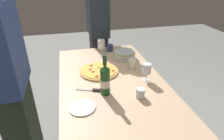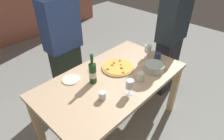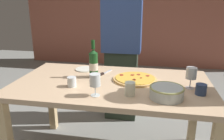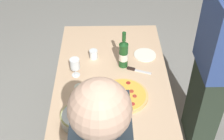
{
  "view_description": "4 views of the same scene",
  "coord_description": "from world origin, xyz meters",
  "px_view_note": "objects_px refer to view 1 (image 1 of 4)",
  "views": [
    {
      "loc": [
        -1.41,
        0.34,
        1.62
      ],
      "look_at": [
        0.0,
        0.0,
        0.85
      ],
      "focal_mm": 30.84,
      "sensor_mm": 36.0,
      "label": 1
    },
    {
      "loc": [
        -1.19,
        -1.12,
        2.0
      ],
      "look_at": [
        0.0,
        0.0,
        0.85
      ],
      "focal_mm": 31.12,
      "sensor_mm": 36.0,
      "label": 2
    },
    {
      "loc": [
        0.32,
        -1.7,
        1.4
      ],
      "look_at": [
        0.0,
        0.0,
        0.85
      ],
      "focal_mm": 36.11,
      "sensor_mm": 36.0,
      "label": 3
    },
    {
      "loc": [
        1.81,
        -0.04,
        2.38
      ],
      "look_at": [
        0.0,
        0.0,
        0.85
      ],
      "focal_mm": 49.57,
      "sensor_mm": 36.0,
      "label": 4
    }
  ],
  "objects_px": {
    "serving_bowl": "(124,54)",
    "pizza_knife": "(92,90)",
    "wine_glass_near_pizza": "(101,44)",
    "person_host": "(98,32)",
    "cup_spare": "(110,48)",
    "side_plate": "(82,107)",
    "wine_bottle": "(105,80)",
    "cup_ceramic": "(132,64)",
    "dining_table": "(112,89)",
    "cup_amber": "(140,93)",
    "wine_glass_by_bottle": "(147,69)",
    "person_guest_left": "(10,84)",
    "pizza": "(99,71)"
  },
  "relations": [
    {
      "from": "wine_glass_by_bottle",
      "to": "pizza_knife",
      "type": "height_order",
      "value": "wine_glass_by_bottle"
    },
    {
      "from": "wine_glass_by_bottle",
      "to": "cup_spare",
      "type": "height_order",
      "value": "wine_glass_by_bottle"
    },
    {
      "from": "cup_ceramic",
      "to": "cup_amber",
      "type": "bearing_deg",
      "value": 169.2
    },
    {
      "from": "wine_glass_near_pizza",
      "to": "person_host",
      "type": "xyz_separation_m",
      "value": [
        0.47,
        -0.04,
        0.0
      ]
    },
    {
      "from": "cup_amber",
      "to": "side_plate",
      "type": "xyz_separation_m",
      "value": [
        -0.03,
        0.44,
        -0.03
      ]
    },
    {
      "from": "pizza",
      "to": "cup_ceramic",
      "type": "height_order",
      "value": "cup_ceramic"
    },
    {
      "from": "dining_table",
      "to": "pizza",
      "type": "relative_size",
      "value": 4.38
    },
    {
      "from": "wine_bottle",
      "to": "cup_amber",
      "type": "bearing_deg",
      "value": -113.86
    },
    {
      "from": "wine_bottle",
      "to": "person_guest_left",
      "type": "bearing_deg",
      "value": 78.45
    },
    {
      "from": "serving_bowl",
      "to": "wine_glass_by_bottle",
      "type": "bearing_deg",
      "value": -174.23
    },
    {
      "from": "wine_bottle",
      "to": "pizza_knife",
      "type": "relative_size",
      "value": 1.65
    },
    {
      "from": "serving_bowl",
      "to": "side_plate",
      "type": "height_order",
      "value": "serving_bowl"
    },
    {
      "from": "cup_spare",
      "to": "side_plate",
      "type": "distance_m",
      "value": 1.07
    },
    {
      "from": "side_plate",
      "to": "serving_bowl",
      "type": "bearing_deg",
      "value": -35.63
    },
    {
      "from": "cup_amber",
      "to": "wine_glass_by_bottle",
      "type": "bearing_deg",
      "value": -31.51
    },
    {
      "from": "side_plate",
      "to": "pizza_knife",
      "type": "bearing_deg",
      "value": -25.24
    },
    {
      "from": "dining_table",
      "to": "person_guest_left",
      "type": "distance_m",
      "value": 0.82
    },
    {
      "from": "dining_table",
      "to": "pizza_knife",
      "type": "relative_size",
      "value": 8.1
    },
    {
      "from": "cup_spare",
      "to": "pizza_knife",
      "type": "xyz_separation_m",
      "value": [
        -0.78,
        0.33,
        -0.03
      ]
    },
    {
      "from": "serving_bowl",
      "to": "cup_ceramic",
      "type": "xyz_separation_m",
      "value": [
        -0.25,
        -0.0,
        0.0
      ]
    },
    {
      "from": "wine_glass_near_pizza",
      "to": "cup_ceramic",
      "type": "relative_size",
      "value": 1.67
    },
    {
      "from": "dining_table",
      "to": "cup_amber",
      "type": "relative_size",
      "value": 20.7
    },
    {
      "from": "cup_spare",
      "to": "pizza_knife",
      "type": "relative_size",
      "value": 0.4
    },
    {
      "from": "person_host",
      "to": "dining_table",
      "type": "bearing_deg",
      "value": -0.0
    },
    {
      "from": "wine_glass_by_bottle",
      "to": "cup_ceramic",
      "type": "relative_size",
      "value": 1.64
    },
    {
      "from": "cup_amber",
      "to": "person_guest_left",
      "type": "xyz_separation_m",
      "value": [
        0.25,
        0.95,
        0.06
      ]
    },
    {
      "from": "cup_ceramic",
      "to": "person_host",
      "type": "height_order",
      "value": "person_host"
    },
    {
      "from": "dining_table",
      "to": "person_host",
      "type": "distance_m",
      "value": 1.1
    },
    {
      "from": "cup_ceramic",
      "to": "person_guest_left",
      "type": "relative_size",
      "value": 0.06
    },
    {
      "from": "wine_bottle",
      "to": "side_plate",
      "type": "distance_m",
      "value": 0.27
    },
    {
      "from": "cup_spare",
      "to": "pizza_knife",
      "type": "height_order",
      "value": "cup_spare"
    },
    {
      "from": "wine_glass_near_pizza",
      "to": "person_guest_left",
      "type": "xyz_separation_m",
      "value": [
        -0.64,
        0.82,
        -0.01
      ]
    },
    {
      "from": "pizza",
      "to": "pizza_knife",
      "type": "xyz_separation_m",
      "value": [
        -0.3,
        0.11,
        -0.01
      ]
    },
    {
      "from": "wine_glass_near_pizza",
      "to": "cup_amber",
      "type": "height_order",
      "value": "wine_glass_near_pizza"
    },
    {
      "from": "serving_bowl",
      "to": "wine_glass_near_pizza",
      "type": "distance_m",
      "value": 0.29
    },
    {
      "from": "serving_bowl",
      "to": "wine_glass_by_bottle",
      "type": "xyz_separation_m",
      "value": [
        -0.49,
        -0.05,
        0.07
      ]
    },
    {
      "from": "cup_amber",
      "to": "person_guest_left",
      "type": "relative_size",
      "value": 0.05
    },
    {
      "from": "wine_glass_by_bottle",
      "to": "pizza",
      "type": "bearing_deg",
      "value": 56.32
    },
    {
      "from": "wine_glass_by_bottle",
      "to": "cup_amber",
      "type": "distance_m",
      "value": 0.27
    },
    {
      "from": "cup_spare",
      "to": "person_host",
      "type": "bearing_deg",
      "value": 9.42
    },
    {
      "from": "serving_bowl",
      "to": "pizza_knife",
      "type": "relative_size",
      "value": 1.19
    },
    {
      "from": "wine_glass_by_bottle",
      "to": "pizza_knife",
      "type": "relative_size",
      "value": 0.81
    },
    {
      "from": "pizza",
      "to": "cup_ceramic",
      "type": "xyz_separation_m",
      "value": [
        -0.01,
        -0.32,
        0.04
      ]
    },
    {
      "from": "dining_table",
      "to": "wine_bottle",
      "type": "xyz_separation_m",
      "value": [
        -0.18,
        0.1,
        0.22
      ]
    },
    {
      "from": "cup_amber",
      "to": "cup_spare",
      "type": "distance_m",
      "value": 0.96
    },
    {
      "from": "person_guest_left",
      "to": "person_host",
      "type": "bearing_deg",
      "value": 49.8
    },
    {
      "from": "cup_spare",
      "to": "wine_bottle",
      "type": "bearing_deg",
      "value": 164.83
    },
    {
      "from": "dining_table",
      "to": "person_guest_left",
      "type": "xyz_separation_m",
      "value": [
        -0.04,
        0.8,
        0.2
      ]
    },
    {
      "from": "serving_bowl",
      "to": "pizza",
      "type": "bearing_deg",
      "value": 126.99
    },
    {
      "from": "wine_glass_near_pizza",
      "to": "person_host",
      "type": "bearing_deg",
      "value": -5.19
    }
  ]
}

